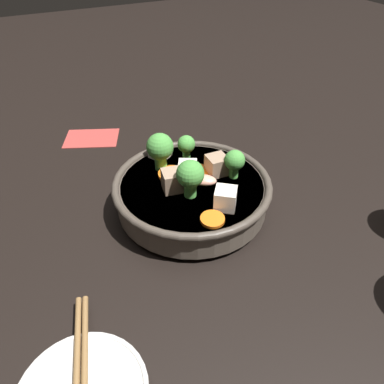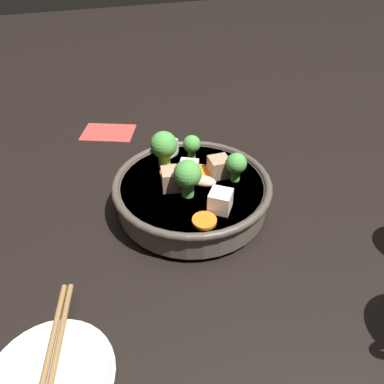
{
  "view_description": "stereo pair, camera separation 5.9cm",
  "coord_description": "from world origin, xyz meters",
  "views": [
    {
      "loc": [
        0.21,
        0.42,
        0.4
      ],
      "look_at": [
        0.0,
        0.0,
        0.04
      ],
      "focal_mm": 35.0,
      "sensor_mm": 36.0,
      "label": 1
    },
    {
      "loc": [
        0.15,
        0.44,
        0.4
      ],
      "look_at": [
        0.0,
        0.0,
        0.04
      ],
      "focal_mm": 35.0,
      "sensor_mm": 36.0,
      "label": 2
    }
  ],
  "objects": [
    {
      "name": "napkin",
      "position": [
        0.09,
        -0.3,
        0.0
      ],
      "size": [
        0.13,
        0.11,
        0.0
      ],
      "color": "#A33833",
      "rests_on": "ground_plane"
    },
    {
      "name": "stirfry_bowl",
      "position": [
        -0.0,
        -0.0,
        0.04
      ],
      "size": [
        0.25,
        0.25,
        0.12
      ],
      "color": "#51473D",
      "rests_on": "ground_plane"
    },
    {
      "name": "ground_plane",
      "position": [
        0.0,
        0.0,
        0.0
      ],
      "size": [
        3.0,
        3.0,
        0.0
      ],
      "primitive_type": "plane",
      "color": "black"
    }
  ]
}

